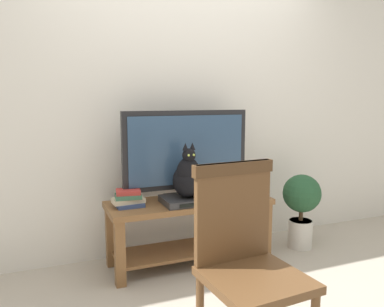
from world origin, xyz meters
TOP-DOWN VIEW (x-y plane):
  - ground_plane at (0.00, 0.00)m, footprint 12.00×12.00m
  - back_wall at (0.00, 0.91)m, footprint 7.00×0.12m
  - tv_stand at (-0.07, 0.51)m, footprint 1.29×0.46m
  - tv at (-0.07, 0.58)m, footprint 1.03×0.20m
  - media_box at (-0.13, 0.44)m, footprint 0.37×0.29m
  - cat at (-0.13, 0.43)m, footprint 0.21×0.33m
  - wooden_chair at (-0.28, -0.70)m, footprint 0.47×0.47m
  - book_stack at (-0.56, 0.52)m, footprint 0.24×0.18m
  - potted_plant at (0.95, 0.44)m, footprint 0.33×0.33m

SIDE VIEW (x-z plane):
  - ground_plane at x=0.00m, z-range 0.00..0.00m
  - tv_stand at x=-0.07m, z-range 0.10..0.61m
  - potted_plant at x=0.95m, z-range 0.08..0.73m
  - media_box at x=-0.13m, z-range 0.52..0.57m
  - book_stack at x=-0.56m, z-range 0.51..0.64m
  - wooden_chair at x=-0.28m, z-range 0.08..1.09m
  - cat at x=-0.13m, z-range 0.51..0.94m
  - tv at x=-0.07m, z-range 0.54..1.24m
  - back_wall at x=0.00m, z-range 0.00..2.80m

